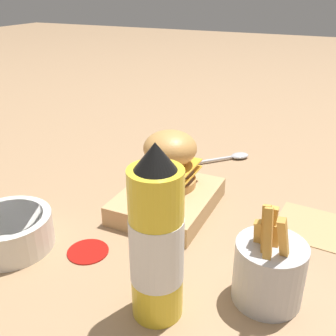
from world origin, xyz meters
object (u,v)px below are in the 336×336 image
object	(u,v)px
side_bowl	(10,231)
spoon	(232,157)
serving_board	(168,200)
burger	(170,159)
fries_basket	(269,270)
ketchup_bottle	(157,242)

from	to	relation	value
side_bowl	spoon	distance (m)	0.55
serving_board	burger	xyz separation A→B (m)	(-0.03, -0.01, 0.08)
fries_basket	burger	bearing A→B (deg)	-128.77
side_bowl	spoon	size ratio (longest dim) A/B	1.00
serving_board	ketchup_bottle	world-z (taller)	ketchup_bottle
ketchup_bottle	fries_basket	world-z (taller)	ketchup_bottle
ketchup_bottle	spoon	world-z (taller)	ketchup_bottle
fries_basket	spoon	xyz separation A→B (m)	(-0.44, -0.18, -0.04)
fries_basket	side_bowl	xyz separation A→B (m)	(0.06, -0.41, -0.02)
ketchup_bottle	fries_basket	xyz separation A→B (m)	(-0.08, 0.13, -0.06)
burger	spoon	size ratio (longest dim) A/B	0.80
side_bowl	serving_board	bearing A→B (deg)	139.70
serving_board	fries_basket	distance (m)	0.28
side_bowl	fries_basket	bearing A→B (deg)	98.23
burger	ketchup_bottle	size ratio (longest dim) A/B	0.46
burger	ketchup_bottle	xyz separation A→B (m)	(0.27, 0.11, 0.02)
serving_board	side_bowl	bearing A→B (deg)	-40.30
burger	fries_basket	xyz separation A→B (m)	(0.19, 0.23, -0.05)
fries_basket	ketchup_bottle	bearing A→B (deg)	-56.14
fries_basket	side_bowl	world-z (taller)	fries_basket
burger	side_bowl	size ratio (longest dim) A/B	0.80
serving_board	burger	world-z (taller)	burger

